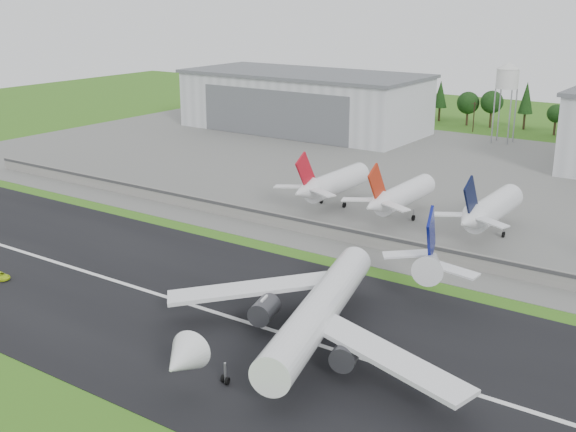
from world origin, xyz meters
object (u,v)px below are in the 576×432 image
Objects in this scene: ground_vehicle at (0,276)px; parked_jet_red_a at (330,184)px; main_airliner at (318,318)px; parked_jet_navy at (488,210)px; parked_jet_red_b at (399,196)px.

parked_jet_red_a reaches higher than ground_vehicle.
main_airliner is 67.07m from parked_jet_navy.
main_airliner reaches higher than parked_jet_red_b.
parked_jet_red_b is at bearing -179.89° from parked_jet_navy.
parked_jet_navy is (68.12, 78.51, 5.57)m from ground_vehicle.
parked_jet_red_a is 41.67m from parked_jet_navy.
ground_vehicle is 104.10m from parked_jet_navy.
parked_jet_navy is at bearing -107.75° from main_airliner.
parked_jet_navy reaches higher than parked_jet_red_a.
ground_vehicle is at bearing -5.40° from main_airliner.
main_airliner is at bearing -59.86° from parked_jet_red_a.
ground_vehicle is (-65.36, -11.51, -4.14)m from main_airliner.
parked_jet_red_b is at bearing -0.10° from parked_jet_red_a.
main_airliner is 1.87× the size of parked_jet_red_b.
parked_jet_red_b is at bearing -89.17° from main_airliner.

